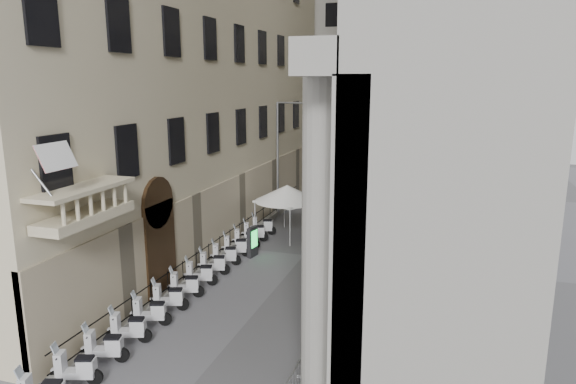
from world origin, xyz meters
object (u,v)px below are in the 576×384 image
object	(u,v)px
street_lamp	(282,149)
pedestrian_a	(343,228)
info_kiosk	(253,242)
pedestrian_b	(350,199)
security_tent	(284,191)

from	to	relation	value
street_lamp	pedestrian_a	distance (m)	8.08
info_kiosk	pedestrian_b	distance (m)	12.92
security_tent	pedestrian_b	bearing A→B (deg)	68.32
street_lamp	pedestrian_a	bearing A→B (deg)	-27.46
security_tent	info_kiosk	xyz separation A→B (m)	(-0.23, -4.99, -1.93)
info_kiosk	pedestrian_b	world-z (taller)	info_kiosk
pedestrian_a	security_tent	bearing A→B (deg)	-29.46
pedestrian_b	street_lamp	bearing A→B (deg)	73.83
pedestrian_a	info_kiosk	bearing A→B (deg)	23.52
security_tent	street_lamp	world-z (taller)	street_lamp
security_tent	info_kiosk	distance (m)	5.35
street_lamp	pedestrian_a	world-z (taller)	street_lamp
street_lamp	info_kiosk	distance (m)	9.74
info_kiosk	pedestrian_a	xyz separation A→B (m)	(4.32, 4.50, -0.06)
info_kiosk	pedestrian_a	world-z (taller)	info_kiosk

